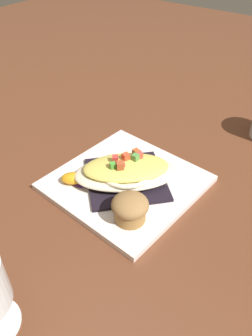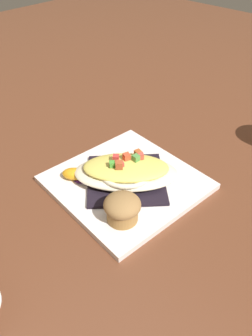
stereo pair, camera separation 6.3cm
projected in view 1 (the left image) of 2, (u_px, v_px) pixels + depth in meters
The scene contains 6 objects.
ground_plane at pixel (126, 185), 0.65m from camera, with size 2.60×2.60×0.00m, color brown.
square_plate at pixel (126, 182), 0.65m from camera, with size 0.25×0.25×0.01m, color white.
folded_napkin at pixel (126, 179), 0.64m from camera, with size 0.14×0.15×0.01m, color black.
gratin_dish at pixel (126, 171), 0.63m from camera, with size 0.21×0.21×0.05m.
muffin at pixel (130, 208), 0.55m from camera, with size 0.06×0.06×0.05m.
orange_garnish at pixel (75, 178), 0.64m from camera, with size 0.06×0.06×0.02m.
Camera 1 is at (-0.29, 0.39, 0.44)m, focal length 36.05 mm.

